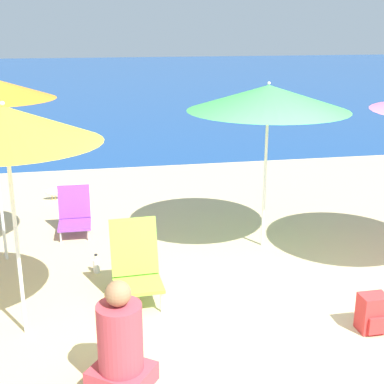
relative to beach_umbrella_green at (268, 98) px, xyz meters
name	(u,v)px	position (x,y,z in m)	size (l,w,h in m)	color
ground_plane	(284,332)	(-0.47, -2.07, -1.94)	(60.00, 60.00, 0.00)	#D1BA89
sea_water	(117,78)	(-0.47, 24.43, -1.94)	(60.00, 40.00, 0.01)	#19478C
beach_umbrella_green	(268,98)	(0.00, 0.00, 0.00)	(2.01, 2.01, 2.14)	white
beach_umbrella_yellow	(5,125)	(-2.87, -1.59, 0.05)	(1.65, 1.65, 2.19)	white
beach_chair_lime	(136,264)	(-1.78, -1.14, -1.54)	(0.52, 0.60, 0.86)	silver
beach_chair_purple	(74,213)	(-2.44, 0.93, -1.65)	(0.45, 0.55, 0.66)	silver
person_seated_near	(120,344)	(-2.03, -2.55, -1.57)	(0.62, 0.60, 0.93)	#BF3F4C
backpack_red	(373,313)	(0.37, -2.19, -1.76)	(0.26, 0.23, 0.37)	red
water_bottle	(96,265)	(-2.18, -0.41, -1.85)	(0.08, 0.08, 0.23)	silver
seagull	(54,192)	(-2.81, 2.52, -1.81)	(0.27, 0.11, 0.23)	gold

